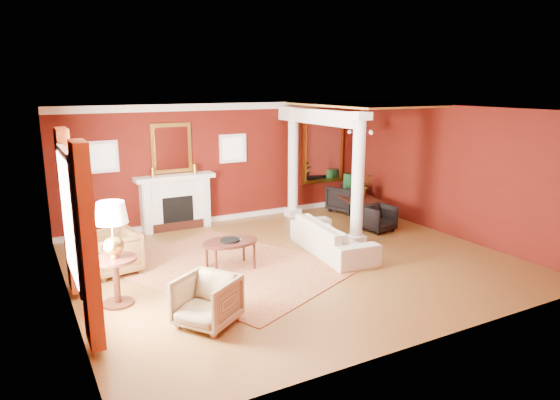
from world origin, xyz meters
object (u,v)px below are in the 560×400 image
armchair_stripe (207,299)px  dining_table (359,202)px  side_table (113,235)px  sofa (333,232)px  armchair_leopard (113,251)px  coffee_table (230,243)px

armchair_stripe → dining_table: size_ratio=0.53×
armchair_stripe → side_table: side_table is taller
sofa → armchair_leopard: size_ratio=2.63×
armchair_leopard → side_table: bearing=-17.3°
coffee_table → side_table: size_ratio=0.65×
armchair_stripe → coffee_table: size_ratio=0.74×
sofa → armchair_stripe: bearing=123.7°
armchair_leopard → dining_table: bearing=90.2°
sofa → dining_table: (2.15, 1.95, -0.02)m
armchair_leopard → side_table: 1.56m
coffee_table → side_table: side_table is taller
sofa → armchair_leopard: 4.22m
armchair_leopard → coffee_table: bearing=58.9°
sofa → coffee_table: size_ratio=2.11×
sofa → dining_table: bearing=-41.5°
coffee_table → armchair_leopard: bearing=157.7°
sofa → armchair_stripe: (-3.32, -1.73, -0.05)m
armchair_leopard → armchair_stripe: size_ratio=1.09×
armchair_stripe → sofa: bearing=82.6°
side_table → dining_table: bearing=20.2°
armchair_leopard → dining_table: (6.26, 0.99, -0.01)m
dining_table → coffee_table: bearing=126.0°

